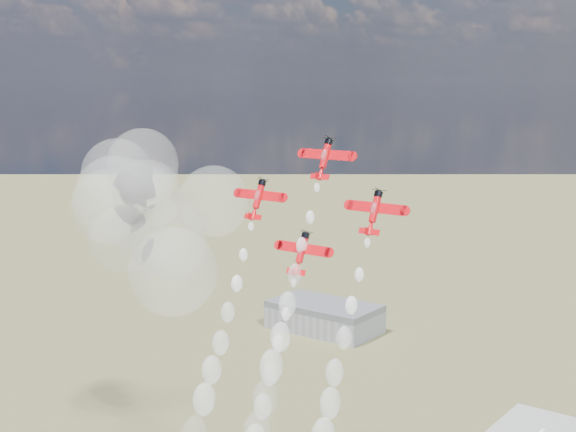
# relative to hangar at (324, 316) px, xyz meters

# --- Properties ---
(hangar) EXTENTS (50.00, 28.00, 13.00)m
(hangar) POSITION_rel_hangar_xyz_m (0.00, 0.00, 0.00)
(hangar) COLOR gray
(hangar) RESTS_ON ground
(plane_lead) EXTENTS (11.69, 5.59, 7.87)m
(plane_lead) POSITION_rel_hangar_xyz_m (116.68, -173.14, 94.05)
(plane_lead) COLOR red
(plane_lead) RESTS_ON ground
(plane_left) EXTENTS (11.69, 5.59, 7.87)m
(plane_left) POSITION_rel_hangar_xyz_m (103.33, -176.92, 85.51)
(plane_left) COLOR red
(plane_left) RESTS_ON ground
(plane_right) EXTENTS (11.69, 5.59, 7.87)m
(plane_right) POSITION_rel_hangar_xyz_m (130.03, -176.92, 85.51)
(plane_right) COLOR red
(plane_right) RESTS_ON ground
(plane_slot) EXTENTS (11.69, 5.59, 7.87)m
(plane_slot) POSITION_rel_hangar_xyz_m (116.68, -180.70, 76.96)
(plane_slot) COLOR red
(plane_slot) RESTS_ON ground
(smoke_trail_lead) EXTENTS (5.18, 23.63, 50.61)m
(smoke_trail_lead) POSITION_rel_hangar_xyz_m (116.81, -192.16, 51.02)
(smoke_trail_lead) COLOR white
(smoke_trail_lead) RESTS_ON plane_lead
(drifted_smoke_cloud) EXTENTS (60.37, 43.35, 43.90)m
(drifted_smoke_cloud) POSITION_rel_hangar_xyz_m (48.80, -156.16, 74.05)
(drifted_smoke_cloud) COLOR white
(drifted_smoke_cloud) RESTS_ON ground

